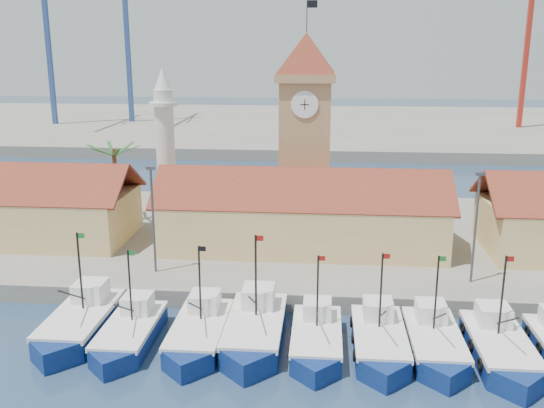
# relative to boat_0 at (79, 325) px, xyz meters

# --- Properties ---
(ground) EXTENTS (400.00, 400.00, 0.00)m
(ground) POSITION_rel_boat_0_xyz_m (15.11, -3.02, -0.81)
(ground) COLOR navy
(ground) RESTS_ON ground
(quay) EXTENTS (140.00, 32.00, 1.50)m
(quay) POSITION_rel_boat_0_xyz_m (15.11, 20.98, -0.06)
(quay) COLOR gray
(quay) RESTS_ON ground
(terminal) EXTENTS (240.00, 80.00, 2.00)m
(terminal) POSITION_rel_boat_0_xyz_m (15.11, 106.98, 0.19)
(terminal) COLOR gray
(terminal) RESTS_ON ground
(boat_0) EXTENTS (3.76, 10.31, 7.80)m
(boat_0) POSITION_rel_boat_0_xyz_m (0.00, 0.00, 0.00)
(boat_0) COLOR navy
(boat_0) RESTS_ON ground
(boat_1) EXTENTS (3.36, 9.21, 6.97)m
(boat_1) POSITION_rel_boat_0_xyz_m (3.97, -1.06, -0.09)
(boat_1) COLOR navy
(boat_1) RESTS_ON ground
(boat_2) EXTENTS (3.53, 9.66, 7.31)m
(boat_2) POSITION_rel_boat_0_xyz_m (8.76, -0.67, -0.05)
(boat_2) COLOR navy
(boat_2) RESTS_ON ground
(boat_3) EXTENTS (3.86, 10.58, 8.00)m
(boat_3) POSITION_rel_boat_0_xyz_m (12.56, -0.08, 0.02)
(boat_3) COLOR navy
(boat_3) RESTS_ON ground
(boat_4) EXTENTS (3.34, 9.15, 6.92)m
(boat_4) POSITION_rel_boat_0_xyz_m (16.84, -0.83, -0.09)
(boat_4) COLOR navy
(boat_4) RESTS_ON ground
(boat_5) EXTENTS (3.47, 9.50, 7.19)m
(boat_5) POSITION_rel_boat_0_xyz_m (21.06, -0.75, -0.06)
(boat_5) COLOR navy
(boat_5) RESTS_ON ground
(boat_6) EXTENTS (3.42, 9.36, 7.09)m
(boat_6) POSITION_rel_boat_0_xyz_m (24.70, -0.65, -0.07)
(boat_6) COLOR navy
(boat_6) RESTS_ON ground
(boat_7) EXTENTS (3.58, 9.80, 7.41)m
(boat_7) POSITION_rel_boat_0_xyz_m (28.82, -1.19, -0.04)
(boat_7) COLOR navy
(boat_7) RESTS_ON ground
(hall_center) EXTENTS (27.04, 10.13, 7.61)m
(hall_center) POSITION_rel_boat_0_xyz_m (15.11, 16.98, 3.18)
(hall_center) COLOR #E9C280
(hall_center) RESTS_ON quay
(clock_tower) EXTENTS (5.80, 5.80, 22.70)m
(clock_tower) POSITION_rel_boat_0_xyz_m (15.11, 22.97, 11.15)
(clock_tower) COLOR tan
(clock_tower) RESTS_ON quay
(minaret) EXTENTS (3.00, 3.00, 16.30)m
(minaret) POSITION_rel_boat_0_xyz_m (0.11, 24.98, 8.92)
(minaret) COLOR silver
(minaret) RESTS_ON quay
(palm_tree) EXTENTS (5.60, 5.03, 8.39)m
(palm_tree) POSITION_rel_boat_0_xyz_m (-4.89, 22.98, 5.44)
(palm_tree) COLOR brown
(palm_tree) RESTS_ON quay
(lamp_posts) EXTENTS (80.70, 0.25, 9.03)m
(lamp_posts) POSITION_rel_boat_0_xyz_m (15.61, 8.98, 5.67)
(lamp_posts) COLOR #3F3F44
(lamp_posts) RESTS_ON quay
(crane_blue_far) EXTENTS (1.00, 32.43, 49.15)m
(crane_blue_far) POSITION_rel_boat_0_xyz_m (-45.92, 97.77, 28.39)
(crane_blue_far) COLOR navy
(crane_blue_far) RESTS_ON terminal
(crane_blue_near) EXTENTS (1.00, 34.13, 43.26)m
(crane_blue_near) POSITION_rel_boat_0_xyz_m (-29.43, 103.40, 25.32)
(crane_blue_near) COLOR navy
(crane_blue_near) RESTS_ON terminal
(crane_red_right) EXTENTS (1.00, 32.51, 43.58)m
(crane_red_right) POSITION_rel_boat_0_xyz_m (60.35, 100.64, 25.36)
(crane_red_right) COLOR #B2261B
(crane_red_right) RESTS_ON terminal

